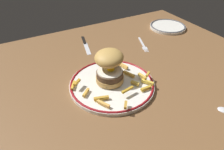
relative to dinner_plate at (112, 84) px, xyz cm
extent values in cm
cube|color=brown|center=(4.86, -2.61, -2.84)|extent=(123.02, 109.97, 4.00)
cylinder|color=white|center=(0.00, 0.00, -0.24)|extent=(29.35, 29.35, 1.20)
torus|color=maroon|center=(0.00, 0.00, 0.36)|extent=(28.95, 28.95, 0.80)
cylinder|color=tan|center=(-0.20, 1.18, 1.66)|extent=(9.63, 9.63, 1.80)
cylinder|color=#4E3523|center=(-0.20, 1.18, 3.51)|extent=(9.21, 9.21, 1.90)
cylinder|color=white|center=(-0.20, 1.18, 4.71)|extent=(8.55, 8.55, 0.50)
ellipsoid|color=yellow|center=(0.24, 1.19, 5.38)|extent=(2.60, 2.60, 1.40)
ellipsoid|color=tan|center=(0.45, 2.86, 8.89)|extent=(13.87, 13.73, 5.76)
cube|color=gold|center=(-10.21, -1.13, 1.16)|extent=(3.38, 3.18, 0.79)
cube|color=gold|center=(-11.39, 3.21, 2.78)|extent=(3.15, 2.65, 0.81)
cube|color=gold|center=(6.29, -4.77, 1.24)|extent=(2.19, 3.02, 0.94)
cube|color=#E9B746|center=(9.89, -3.77, 2.14)|extent=(1.45, 3.64, 0.92)
cube|color=gold|center=(-7.10, -5.97, 1.21)|extent=(4.77, 2.23, 0.89)
cube|color=gold|center=(11.93, -4.15, 2.57)|extent=(2.76, 2.23, 0.72)
cube|color=#EEB544|center=(7.35, 0.74, 1.18)|extent=(2.50, 4.76, 0.84)
cube|color=gold|center=(-2.56, -12.86, 1.98)|extent=(2.37, 2.82, 0.81)
cube|color=gold|center=(10.30, -6.51, 1.26)|extent=(3.09, 4.14, 0.98)
cube|color=#ECB04F|center=(-7.70, -8.49, 1.19)|extent=(2.77, 4.34, 0.85)
cube|color=gold|center=(8.25, 6.41, 1.26)|extent=(2.08, 4.89, 1.00)
cube|color=gold|center=(1.27, -7.83, 2.56)|extent=(4.58, 1.50, 0.72)
cube|color=gold|center=(7.90, -8.80, 1.19)|extent=(3.85, 1.02, 0.86)
cube|color=gold|center=(-12.48, 4.41, 1.13)|extent=(2.93, 3.97, 0.74)
cylinder|color=white|center=(50.18, 28.76, -0.24)|extent=(18.82, 18.82, 1.20)
torus|color=#4C4C51|center=(50.18, 28.76, 0.36)|extent=(18.42, 18.42, 0.80)
cube|color=silver|center=(28.12, 21.79, -0.66)|extent=(4.53, 9.69, 0.36)
cube|color=silver|center=(25.97, 16.19, -0.66)|extent=(2.92, 3.03, 0.32)
cube|color=silver|center=(25.87, 13.87, -0.66)|extent=(1.11, 2.33, 0.28)
cube|color=silver|center=(25.41, 14.05, -0.66)|extent=(1.11, 2.33, 0.28)
cube|color=silver|center=(24.94, 14.23, -0.66)|extent=(1.11, 2.33, 0.28)
cube|color=silver|center=(24.47, 14.41, -0.66)|extent=(1.11, 2.33, 0.28)
cube|color=black|center=(5.03, 36.79, -0.54)|extent=(3.07, 8.06, 0.70)
cube|color=silver|center=(3.01, 28.53, -0.64)|extent=(4.36, 11.11, 0.24)
ellipsoid|color=silver|center=(23.93, -26.82, -0.44)|extent=(4.27, 4.44, 0.90)
camera|label=1|loc=(-27.91, -50.31, 45.62)|focal=33.98mm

